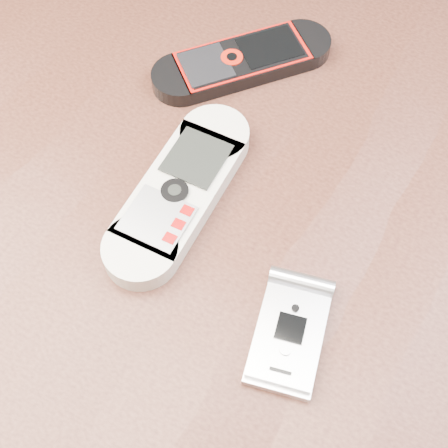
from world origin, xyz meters
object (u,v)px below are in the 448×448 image
Objects in this scene: motorola_razr at (289,334)px; table at (219,285)px; nokia_black_red at (243,61)px; nokia_white at (180,191)px.

table is at bearing 134.73° from motorola_razr.
table is 0.20m from nokia_black_red.
nokia_white is 1.04× the size of nokia_black_red.
nokia_white is at bearing 166.83° from table.
table is 7.17× the size of nokia_black_red.
motorola_razr is (0.15, -0.21, -0.00)m from nokia_black_red.
nokia_black_red is (-0.06, 0.15, 0.11)m from table.
nokia_white is 1.92× the size of motorola_razr.
nokia_black_red is 0.26m from motorola_razr.
nokia_black_red is at bearing 112.01° from motorola_razr.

